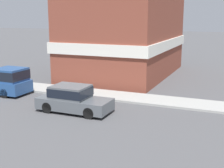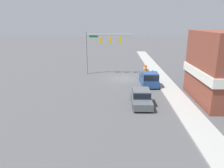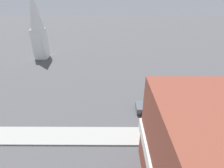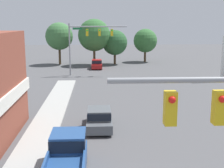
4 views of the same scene
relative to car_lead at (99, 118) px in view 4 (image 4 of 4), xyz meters
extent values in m
cube|color=gold|center=(3.55, -13.67, 4.58)|extent=(0.36, 0.36, 1.05)
sphere|color=red|center=(3.55, -13.87, 4.89)|extent=(0.22, 0.22, 0.22)
cube|color=gold|center=(2.04, -13.67, 4.58)|extent=(0.36, 0.36, 1.05)
sphere|color=red|center=(2.04, -13.87, 4.89)|extent=(0.22, 0.22, 0.22)
cylinder|color=gray|center=(-4.10, 24.39, 3.08)|extent=(0.22, 0.22, 7.80)
cylinder|color=gray|center=(0.19, 24.39, 6.48)|extent=(8.57, 0.18, 0.18)
cube|color=gold|center=(-1.46, 24.39, 5.61)|extent=(0.36, 0.36, 1.05)
sphere|color=green|center=(-1.46, 24.19, 5.93)|extent=(0.22, 0.22, 0.22)
cube|color=gold|center=(0.39, 24.39, 5.61)|extent=(0.36, 0.36, 1.05)
sphere|color=green|center=(0.39, 24.19, 5.93)|extent=(0.22, 0.22, 0.22)
cube|color=gold|center=(2.23, 24.39, 5.61)|extent=(0.36, 0.36, 1.05)
sphere|color=green|center=(2.23, 24.19, 5.93)|extent=(0.22, 0.22, 0.22)
cube|color=#196B38|center=(-2.90, 24.39, 6.19)|extent=(1.40, 0.04, 0.30)
cylinder|color=black|center=(-0.82, 1.49, -0.49)|extent=(0.22, 0.66, 0.66)
cylinder|color=black|center=(0.82, 1.49, -0.49)|extent=(0.22, 0.66, 0.66)
cylinder|color=black|center=(-0.82, -1.25, -0.49)|extent=(0.22, 0.66, 0.66)
cylinder|color=black|center=(0.82, -1.25, -0.49)|extent=(0.22, 0.66, 0.66)
cube|color=#51565B|center=(0.00, 0.12, -0.30)|extent=(1.87, 4.42, 0.67)
cube|color=#51565B|center=(0.00, -0.15, 0.40)|extent=(1.72, 2.12, 0.73)
cube|color=black|center=(0.00, -0.15, 0.40)|extent=(1.74, 2.21, 0.51)
cylinder|color=black|center=(-0.84, 32.42, -0.49)|extent=(0.22, 0.66, 0.66)
cylinder|color=black|center=(0.74, 32.42, -0.49)|extent=(0.22, 0.66, 0.66)
cylinder|color=black|center=(-0.84, 29.79, -0.49)|extent=(0.22, 0.66, 0.66)
cylinder|color=black|center=(0.74, 29.79, -0.49)|extent=(0.22, 0.66, 0.66)
cube|color=maroon|center=(-0.05, 31.10, -0.29)|extent=(1.80, 4.24, 0.70)
cube|color=maroon|center=(-0.05, 30.85, 0.43)|extent=(1.65, 2.04, 0.72)
cube|color=black|center=(-0.05, 30.85, 0.43)|extent=(1.67, 2.12, 0.51)
cylinder|color=black|center=(-2.67, -5.98, -0.49)|extent=(0.22, 0.66, 0.66)
cylinder|color=black|center=(-0.89, -5.98, -0.49)|extent=(0.22, 0.66, 0.66)
cube|color=navy|center=(-1.78, -7.63, -0.21)|extent=(2.00, 5.33, 0.85)
cube|color=navy|center=(-1.78, -6.18, 0.67)|extent=(1.90, 2.02, 0.92)
cube|color=black|center=(-1.78, -6.18, 0.67)|extent=(1.92, 2.10, 0.64)
cube|color=navy|center=(-2.72, -8.80, 0.39)|extent=(0.12, 3.00, 0.35)
cube|color=navy|center=(-0.84, -8.80, 0.39)|extent=(0.12, 3.00, 0.35)
cylinder|color=#4C3823|center=(-7.07, 37.06, 0.69)|extent=(0.44, 0.44, 3.01)
sphere|color=#3D703D|center=(-7.07, 37.06, 4.52)|extent=(5.17, 5.17, 5.17)
cylinder|color=#4C3823|center=(-0.49, 35.71, 0.63)|extent=(0.44, 0.44, 2.90)
sphere|color=#336633|center=(-0.49, 35.71, 4.76)|extent=(5.95, 5.95, 5.95)
cylinder|color=#4C3823|center=(3.43, 36.63, 0.18)|extent=(0.44, 0.44, 2.00)
sphere|color=#28562D|center=(3.43, 36.63, 3.32)|extent=(4.74, 4.74, 4.74)
cylinder|color=#4C3823|center=(9.78, 40.01, 0.26)|extent=(0.44, 0.44, 2.15)
sphere|color=#336633|center=(9.78, 40.01, 3.47)|extent=(4.74, 4.74, 4.74)
camera|label=1|loc=(15.57, 9.14, 4.84)|focal=50.00mm
camera|label=2|loc=(2.45, 21.01, 7.38)|focal=35.00mm
camera|label=3|loc=(-16.95, 5.05, 11.59)|focal=28.00mm
camera|label=4|loc=(-0.20, -22.69, 7.15)|focal=50.00mm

